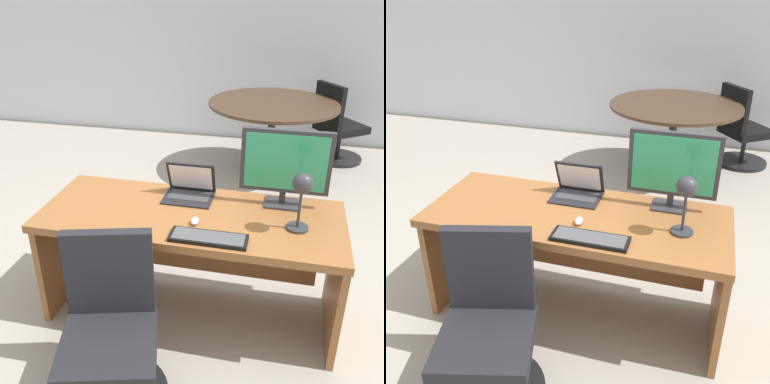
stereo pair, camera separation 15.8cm
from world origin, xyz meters
The scene contains 11 objects.
ground centered at (0.00, 1.50, 0.00)m, with size 12.00×12.00×0.00m, color gray.
back_wall centered at (0.00, 3.51, 1.40)m, with size 10.00×0.10×2.80m, color silver.
desk centered at (0.00, 0.04, 0.54)m, with size 1.75×0.70×0.72m.
monitor centered at (0.51, 0.23, 0.99)m, with size 0.52×0.16×0.47m.
laptop centered at (-0.06, 0.22, 0.79)m, with size 0.30×0.24×0.22m.
keyboard centered at (0.16, -0.26, 0.73)m, with size 0.41×0.14×0.02m.
mouse centered at (0.05, -0.11, 0.74)m, with size 0.04×0.08×0.03m.
desk_lamp centered at (0.60, -0.06, 0.97)m, with size 0.12×0.14×0.34m.
office_chair centered at (-0.25, -0.68, 0.34)m, with size 0.57×0.58×0.88m.
meeting_table centered at (0.32, 2.36, 0.60)m, with size 1.34×1.34×0.78m.
meeting_chair_near centered at (1.04, 2.89, 0.36)m, with size 0.65×0.64×0.91m.
Camera 1 is at (0.51, -2.16, 1.96)m, focal length 40.97 mm.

